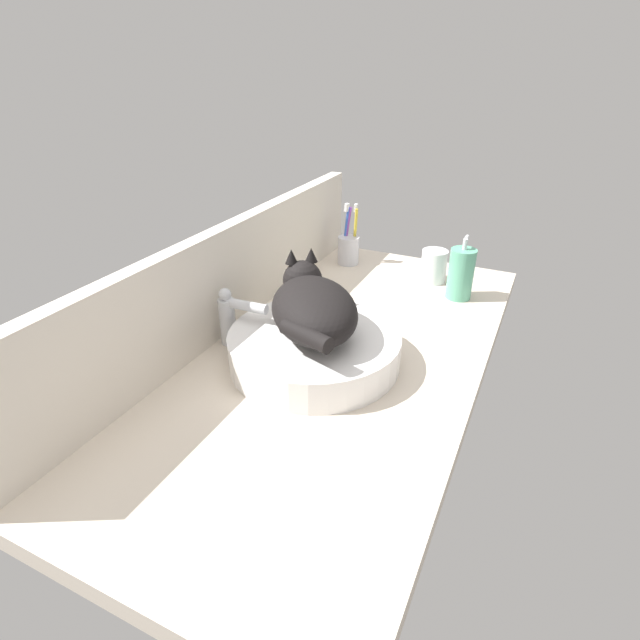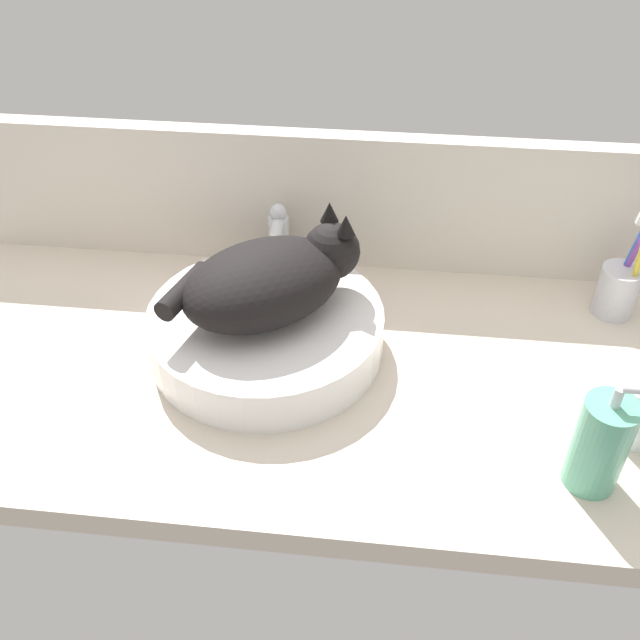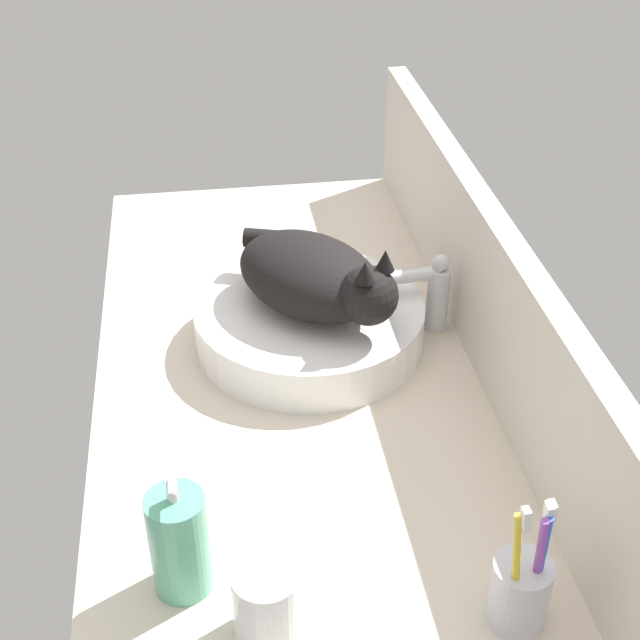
{
  "view_description": "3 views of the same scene",
  "coord_description": "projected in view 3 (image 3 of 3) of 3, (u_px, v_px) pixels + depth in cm",
  "views": [
    {
      "loc": [
        -86.31,
        -36.76,
        58.43
      ],
      "look_at": [
        -2.09,
        3.39,
        8.22
      ],
      "focal_mm": 28.0,
      "sensor_mm": 36.0,
      "label": 1
    },
    {
      "loc": [
        11.73,
        -79.77,
        73.95
      ],
      "look_at": [
        2.75,
        0.28,
        8.49
      ],
      "focal_mm": 40.0,
      "sensor_mm": 36.0,
      "label": 2
    },
    {
      "loc": [
        108.91,
        -12.35,
        83.32
      ],
      "look_at": [
        2.01,
        3.4,
        9.51
      ],
      "focal_mm": 50.0,
      "sensor_mm": 36.0,
      "label": 3
    }
  ],
  "objects": [
    {
      "name": "cat",
      "position": [
        316.0,
        277.0,
        1.35
      ],
      "size": [
        30.15,
        28.86,
        14.0
      ],
      "color": "black",
      "rests_on": "sink_basin"
    },
    {
      "name": "toothbrush_cup",
      "position": [
        521.0,
        589.0,
        0.96
      ],
      "size": [
        6.58,
        6.58,
        18.69
      ],
      "color": "silver",
      "rests_on": "ground_plane"
    },
    {
      "name": "water_glass",
      "position": [
        267.0,
        607.0,
        0.95
      ],
      "size": [
        7.33,
        7.33,
        9.26
      ],
      "color": "white",
      "rests_on": "ground_plane"
    },
    {
      "name": "ground_plane",
      "position": [
        297.0,
        376.0,
        1.39
      ],
      "size": [
        127.05,
        60.91,
        4.0
      ],
      "primitive_type": "cube",
      "color": "beige"
    },
    {
      "name": "faucet",
      "position": [
        432.0,
        290.0,
        1.42
      ],
      "size": [
        3.6,
        11.84,
        13.6
      ],
      "color": "silver",
      "rests_on": "ground_plane"
    },
    {
      "name": "soap_dispenser",
      "position": [
        179.0,
        543.0,
        0.99
      ],
      "size": [
        6.74,
        6.74,
        16.91
      ],
      "color": "#60B793",
      "rests_on": "ground_plane"
    },
    {
      "name": "sink_basin",
      "position": [
        309.0,
        324.0,
        1.41
      ],
      "size": [
        36.14,
        36.14,
        7.0
      ],
      "primitive_type": "cylinder",
      "color": "white",
      "rests_on": "ground_plane"
    },
    {
      "name": "backsplash_panel",
      "position": [
        484.0,
        284.0,
        1.34
      ],
      "size": [
        127.05,
        3.6,
        24.47
      ],
      "primitive_type": "cube",
      "color": "silver",
      "rests_on": "ground_plane"
    }
  ]
}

